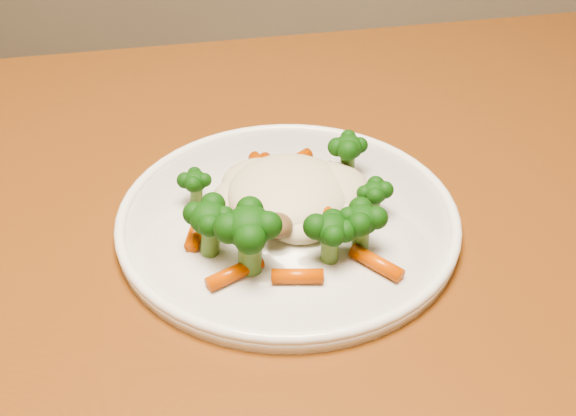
# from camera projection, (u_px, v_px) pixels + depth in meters

# --- Properties ---
(dining_table) EXTENTS (1.47, 1.17, 0.75)m
(dining_table) POSITION_uv_depth(u_px,v_px,m) (390.00, 308.00, 0.68)
(dining_table) COLOR brown
(dining_table) RESTS_ON ground
(plate) EXTENTS (0.30, 0.30, 0.01)m
(plate) POSITION_uv_depth(u_px,v_px,m) (288.00, 220.00, 0.64)
(plate) COLOR white
(plate) RESTS_ON dining_table
(meal) EXTENTS (0.20, 0.20, 0.05)m
(meal) POSITION_uv_depth(u_px,v_px,m) (288.00, 200.00, 0.61)
(meal) COLOR beige
(meal) RESTS_ON plate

